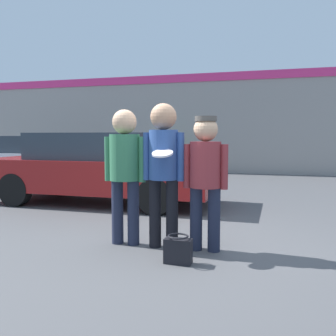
% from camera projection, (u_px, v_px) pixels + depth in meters
% --- Properties ---
extents(ground_plane, '(56.00, 56.00, 0.00)m').
position_uv_depth(ground_plane, '(183.00, 247.00, 4.69)').
color(ground_plane, '#4C4C4F').
extents(storefront_building, '(24.00, 0.22, 3.73)m').
position_uv_depth(storefront_building, '(247.00, 122.00, 13.76)').
color(storefront_building, gray).
rests_on(storefront_building, ground).
extents(person_left, '(0.56, 0.39, 1.72)m').
position_uv_depth(person_left, '(125.00, 164.00, 4.75)').
color(person_left, '#1E2338').
rests_on(person_left, ground).
extents(person_middle_with_frisbee, '(0.52, 0.55, 1.79)m').
position_uv_depth(person_middle_with_frisbee, '(163.00, 161.00, 4.59)').
color(person_middle_with_frisbee, black).
rests_on(person_middle_with_frisbee, ground).
extents(person_right, '(0.54, 0.37, 1.63)m').
position_uv_depth(person_right, '(205.00, 171.00, 4.48)').
color(person_right, '#1E2338').
rests_on(person_right, ground).
extents(parked_car_near, '(4.75, 1.89, 1.46)m').
position_uv_depth(parked_car_near, '(100.00, 167.00, 7.79)').
color(parked_car_near, maroon).
rests_on(parked_car_near, ground).
extents(parked_car_far, '(4.36, 1.89, 1.40)m').
position_uv_depth(parked_car_far, '(19.00, 157.00, 12.24)').
color(parked_car_far, silver).
rests_on(parked_car_far, ground).
extents(shrub, '(0.91, 0.91, 0.91)m').
position_uv_depth(shrub, '(177.00, 161.00, 13.96)').
color(shrub, '#387A3D').
rests_on(shrub, ground).
extents(handbag, '(0.30, 0.23, 0.31)m').
position_uv_depth(handbag, '(178.00, 250.00, 4.08)').
color(handbag, black).
rests_on(handbag, ground).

